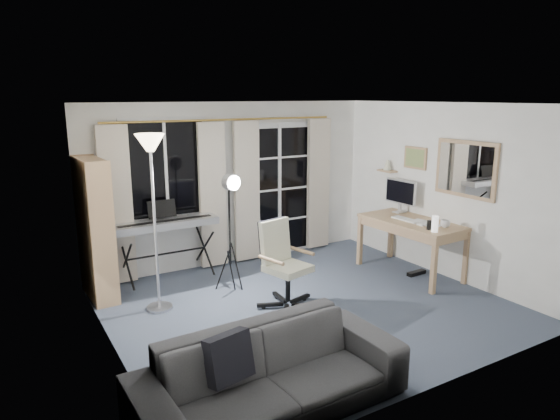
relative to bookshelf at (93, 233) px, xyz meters
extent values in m
cube|color=#3A4254|center=(2.12, -1.57, -0.85)|extent=(4.50, 4.00, 0.02)
cube|color=white|center=(1.07, 0.41, 0.66)|extent=(1.20, 0.06, 1.40)
cube|color=black|center=(1.07, 0.38, 0.66)|extent=(1.10, 0.02, 1.30)
cube|color=white|center=(1.07, 0.37, 0.66)|extent=(0.04, 0.03, 1.30)
cube|color=white|center=(2.87, 0.41, 0.19)|extent=(1.32, 0.06, 2.11)
cube|color=black|center=(2.57, 0.38, 0.19)|extent=(0.55, 0.02, 1.95)
cube|color=black|center=(3.17, 0.38, 0.19)|extent=(0.55, 0.02, 1.95)
cube|color=white|center=(2.87, 0.37, 0.19)|extent=(0.05, 0.04, 2.05)
cube|color=white|center=(2.87, 0.37, -0.29)|extent=(1.15, 0.03, 0.03)
cube|color=white|center=(2.87, 0.37, 0.21)|extent=(1.15, 0.03, 0.03)
cube|color=white|center=(2.87, 0.37, 0.71)|extent=(1.15, 0.03, 0.03)
cylinder|color=gold|center=(1.97, 0.33, 1.31)|extent=(3.50, 0.03, 0.03)
cube|color=beige|center=(0.37, 0.31, 0.24)|extent=(0.40, 0.07, 2.10)
cube|color=beige|center=(1.72, 0.31, 0.24)|extent=(0.40, 0.07, 2.10)
cube|color=beige|center=(2.27, 0.31, 0.24)|extent=(0.40, 0.07, 2.10)
cube|color=beige|center=(3.57, 0.31, 0.24)|extent=(0.40, 0.07, 2.10)
cube|color=tan|center=(0.05, -0.38, 0.05)|extent=(0.28, 0.04, 1.76)
cube|color=tan|center=(0.01, 0.41, 0.05)|extent=(0.28, 0.04, 1.76)
cube|color=tan|center=(-0.10, 0.01, 0.05)|extent=(0.06, 0.79, 1.76)
cube|color=tan|center=(0.03, 0.02, -0.81)|extent=(0.31, 0.80, 0.02)
cube|color=tan|center=(0.03, 0.02, -0.48)|extent=(0.31, 0.80, 0.02)
cube|color=tan|center=(0.03, 0.02, -0.15)|extent=(0.31, 0.80, 0.02)
cube|color=tan|center=(0.03, 0.02, 0.19)|extent=(0.31, 0.80, 0.02)
cube|color=tan|center=(0.03, 0.02, 0.52)|extent=(0.31, 0.80, 0.02)
cube|color=tan|center=(0.03, 0.02, 0.90)|extent=(0.31, 0.80, 0.02)
cube|color=white|center=(0.06, -0.31, -0.36)|extent=(0.20, 0.06, 0.23)
cube|color=#B2584A|center=(0.06, -0.22, -0.38)|extent=(0.20, 0.04, 0.18)
cube|color=#3B3B3B|center=(0.06, -0.15, -0.37)|extent=(0.20, 0.04, 0.20)
cube|color=#B2584A|center=(0.05, -0.08, -0.34)|extent=(0.20, 0.04, 0.26)
cube|color=white|center=(0.05, -0.02, -0.37)|extent=(0.20, 0.05, 0.21)
cube|color=#B66A34|center=(0.05, 0.07, -0.37)|extent=(0.20, 0.04, 0.21)
cube|color=#3869A9|center=(0.04, 0.13, -0.37)|extent=(0.20, 0.05, 0.21)
cube|color=#B2584A|center=(0.04, 0.21, -0.37)|extent=(0.20, 0.04, 0.20)
cube|color=#B66A34|center=(0.04, 0.27, -0.37)|extent=(0.20, 0.06, 0.21)
cube|color=#3B3B3B|center=(0.03, 0.36, -0.36)|extent=(0.20, 0.03, 0.23)
cube|color=#3869A9|center=(0.06, -0.31, -0.02)|extent=(0.20, 0.04, 0.24)
cube|color=#3B3B3B|center=(0.06, -0.24, -0.02)|extent=(0.20, 0.06, 0.24)
cube|color=#3B3B3B|center=(0.06, -0.16, -0.04)|extent=(0.20, 0.04, 0.20)
cube|color=#3869A9|center=(0.05, -0.09, -0.04)|extent=(0.20, 0.04, 0.19)
cube|color=#3869A9|center=(0.05, -0.03, -0.03)|extent=(0.20, 0.04, 0.21)
cube|color=#3B3B3B|center=(0.05, 0.04, -0.02)|extent=(0.20, 0.04, 0.24)
cube|color=#3B3B3B|center=(0.04, 0.10, -0.04)|extent=(0.20, 0.05, 0.19)
cube|color=#EFE159|center=(0.04, 0.18, -0.03)|extent=(0.20, 0.04, 0.21)
cube|color=#B2584A|center=(0.04, 0.25, -0.03)|extent=(0.20, 0.03, 0.21)
cube|color=#3B3B3B|center=(0.04, 0.31, -0.03)|extent=(0.20, 0.03, 0.21)
cube|color=#B66A34|center=(0.06, -0.31, 0.32)|extent=(0.20, 0.04, 0.25)
cube|color=#3B3B3B|center=(0.06, -0.24, 0.29)|extent=(0.20, 0.03, 0.19)
cube|color=white|center=(0.06, -0.18, 0.33)|extent=(0.20, 0.04, 0.26)
cube|color=white|center=(0.05, -0.12, 0.32)|extent=(0.20, 0.04, 0.24)
cube|color=#B2584A|center=(0.05, -0.05, 0.30)|extent=(0.20, 0.04, 0.20)
cube|color=#3869A9|center=(0.05, 0.01, 0.30)|extent=(0.20, 0.04, 0.20)
cylinder|color=#B2B2B7|center=(0.55, -0.74, -0.82)|extent=(0.36, 0.36, 0.03)
cylinder|color=#B2B2B7|center=(0.55, -0.74, 0.15)|extent=(0.04, 0.04, 1.92)
cone|color=#FFE5B2|center=(0.55, -0.74, 1.14)|extent=(0.39, 0.39, 0.20)
cylinder|color=black|center=(0.40, 0.12, -0.45)|extent=(0.03, 0.69, 0.62)
cylinder|color=black|center=(0.40, 0.12, -0.45)|extent=(0.03, 0.69, 0.62)
cylinder|color=black|center=(1.49, 0.13, -0.45)|extent=(0.03, 0.69, 0.62)
cylinder|color=black|center=(1.49, 0.13, -0.45)|extent=(0.03, 0.69, 0.62)
cylinder|color=black|center=(0.94, 0.13, -0.45)|extent=(1.10, 0.03, 0.03)
cube|color=silver|center=(0.94, 0.13, -0.04)|extent=(1.43, 0.37, 0.10)
cube|color=white|center=(0.94, 0.04, 0.00)|extent=(1.32, 0.16, 0.02)
cube|color=black|center=(0.94, 0.08, 0.01)|extent=(1.27, 0.09, 0.01)
cube|color=black|center=(0.94, 0.24, 0.15)|extent=(0.38, 0.08, 0.24)
cylinder|color=black|center=(1.65, -0.61, -0.55)|extent=(0.07, 0.24, 0.63)
cylinder|color=black|center=(1.48, -0.55, -0.55)|extent=(0.23, 0.09, 0.63)
cylinder|color=black|center=(1.52, -0.73, -0.55)|extent=(0.19, 0.17, 0.63)
cylinder|color=black|center=(1.55, -0.63, 0.06)|extent=(0.03, 0.03, 1.09)
cylinder|color=silver|center=(1.56, -0.67, 0.60)|extent=(0.23, 0.15, 0.21)
cylinder|color=white|center=(1.57, -0.74, 0.60)|extent=(0.18, 0.06, 0.18)
cube|color=black|center=(2.11, -1.43, -0.79)|extent=(0.32, 0.12, 0.04)
cylinder|color=black|center=(2.18, -1.41, -0.81)|extent=(0.06, 0.06, 0.05)
cube|color=black|center=(1.91, -1.26, -0.79)|extent=(0.07, 0.32, 0.04)
cylinder|color=black|center=(1.92, -1.19, -0.81)|extent=(0.06, 0.06, 0.05)
cube|color=black|center=(1.70, -1.40, -0.79)|extent=(0.31, 0.16, 0.04)
cylinder|color=black|center=(1.62, -1.37, -0.81)|extent=(0.06, 0.06, 0.05)
cube|color=black|center=(1.76, -1.65, -0.79)|extent=(0.24, 0.27, 0.04)
cylinder|color=black|center=(1.71, -1.71, -0.81)|extent=(0.06, 0.06, 0.05)
cube|color=black|center=(2.01, -1.66, -0.79)|extent=(0.21, 0.29, 0.04)
cylinder|color=black|center=(2.06, -1.73, -0.81)|extent=(0.06, 0.06, 0.05)
cylinder|color=black|center=(1.90, -1.48, -0.56)|extent=(0.07, 0.07, 0.39)
cube|color=beige|center=(1.90, -1.48, -0.34)|extent=(0.55, 0.55, 0.08)
cube|color=beige|center=(1.85, -1.27, -0.05)|extent=(0.45, 0.22, 0.52)
cube|color=black|center=(1.84, -1.23, -0.03)|extent=(0.42, 0.20, 0.47)
cylinder|color=tan|center=(1.65, -1.52, -0.19)|extent=(0.14, 0.39, 0.04)
cylinder|color=tan|center=(2.14, -1.40, -0.19)|extent=(0.14, 0.39, 0.04)
cube|color=tan|center=(4.00, -1.37, -0.08)|extent=(0.80, 1.49, 0.04)
cube|color=tan|center=(4.00, -1.37, -0.15)|extent=(0.76, 1.45, 0.10)
cube|color=tan|center=(3.71, -2.07, -0.47)|extent=(0.07, 0.07, 0.74)
cube|color=tan|center=(4.36, -2.04, -0.47)|extent=(0.07, 0.07, 0.74)
cube|color=tan|center=(3.64, -0.70, -0.47)|extent=(0.07, 0.07, 0.74)
cube|color=tan|center=(4.29, -0.67, -0.47)|extent=(0.07, 0.07, 0.74)
cube|color=silver|center=(4.20, -0.92, -0.05)|extent=(0.19, 0.13, 0.02)
cube|color=silver|center=(4.20, -0.92, 0.09)|extent=(0.04, 0.03, 0.23)
cube|color=silver|center=(4.20, -0.92, 0.26)|extent=(0.06, 0.56, 0.35)
cube|color=black|center=(4.18, -0.92, 0.26)|extent=(0.04, 0.52, 0.31)
cube|color=white|center=(3.94, -1.32, -0.05)|extent=(0.17, 0.44, 0.02)
cube|color=white|center=(3.90, -1.63, -0.04)|extent=(0.07, 0.11, 0.02)
cube|color=white|center=(4.06, -1.52, -0.05)|extent=(0.28, 0.35, 0.01)
cube|color=white|center=(4.03, -1.73, -0.05)|extent=(0.22, 0.16, 0.00)
cube|color=black|center=(3.83, -1.84, 0.01)|extent=(0.05, 0.04, 0.13)
cylinder|color=white|center=(3.82, -1.95, 0.05)|extent=(0.09, 0.09, 0.21)
cube|color=black|center=(4.05, -1.47, -0.81)|extent=(0.32, 0.10, 0.05)
imported|color=silver|center=(4.10, -1.87, 0.01)|extent=(0.13, 0.11, 0.13)
cube|color=tan|center=(4.35, -1.92, 0.71)|extent=(0.04, 0.94, 0.74)
cube|color=white|center=(4.33, -1.92, 0.71)|extent=(0.01, 0.84, 0.64)
cube|color=tan|center=(4.35, -1.02, 0.76)|extent=(0.03, 0.42, 0.32)
cube|color=#468C5B|center=(4.34, -1.02, 0.76)|extent=(0.00, 0.36, 0.26)
cube|color=tan|center=(4.28, -0.52, 0.51)|extent=(0.16, 0.30, 0.02)
cone|color=beige|center=(4.28, -0.52, 0.60)|extent=(0.12, 0.12, 0.15)
imported|color=#2F2F32|center=(0.74, -3.12, -0.40)|extent=(2.23, 0.71, 0.87)
cube|color=black|center=(0.41, -3.03, -0.33)|extent=(0.41, 0.27, 0.39)
camera|label=1|loc=(-1.03, -6.24, 1.66)|focal=32.00mm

